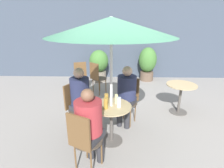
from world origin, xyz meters
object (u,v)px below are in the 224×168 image
object	(u,v)px
seated_person_0	(126,91)
bistro_chair_0	(129,96)
bistro_chair_4	(80,74)
seated_person_2	(90,122)
potted_plant_1	(147,63)
cafe_table_near	(111,116)
potted_plant_0	(99,64)
bistro_chair_3	(97,76)
beer_glass_0	(119,102)
bistro_chair_1	(75,103)
bistro_chair_2	(83,138)
beer_glass_1	(116,99)
seated_person_1	(81,96)
beer_glass_2	(106,99)
umbrella	(111,27)
cafe_table_far	(181,92)
beer_glass_3	(106,103)

from	to	relation	value
seated_person_0	bistro_chair_0	bearing A→B (deg)	90.00
bistro_chair_4	seated_person_2	xyz separation A→B (m)	(0.73, -2.88, 0.16)
potted_plant_1	seated_person_0	bearing A→B (deg)	-106.74
cafe_table_near	potted_plant_0	bearing A→B (deg)	99.24
bistro_chair_3	seated_person_2	xyz separation A→B (m)	(0.22, -2.76, 0.16)
seated_person_2	beer_glass_0	xyz separation A→B (m)	(0.41, 0.53, 0.06)
bistro_chair_1	cafe_table_near	bearing A→B (deg)	-90.00
bistro_chair_0	seated_person_0	bearing A→B (deg)	-90.00
bistro_chair_2	seated_person_2	bearing A→B (deg)	-90.00
bistro_chair_3	beer_glass_1	xyz separation A→B (m)	(0.58, -2.08, 0.21)
bistro_chair_3	bistro_chair_4	distance (m)	0.52
seated_person_1	beer_glass_2	xyz separation A→B (m)	(0.48, -0.18, 0.03)
seated_person_0	bistro_chair_1	bearing A→B (deg)	-141.24
potted_plant_0	umbrella	world-z (taller)	umbrella
cafe_table_far	bistro_chair_1	size ratio (longest dim) A/B	0.74
seated_person_2	beer_glass_2	distance (m)	0.70
bistro_chair_3	beer_glass_3	distance (m)	2.34
bistro_chair_0	bistro_chair_2	xyz separation A→B (m)	(-0.70, -1.42, 0.00)
cafe_table_far	seated_person_2	xyz separation A→B (m)	(-1.85, -1.70, 0.22)
seated_person_1	beer_glass_2	world-z (taller)	seated_person_1
cafe_table_far	potted_plant_1	bearing A→B (deg)	98.85
bistro_chair_3	beer_glass_2	distance (m)	2.14
cafe_table_near	bistro_chair_3	bearing A→B (deg)	102.91
bistro_chair_3	bistro_chair_4	world-z (taller)	same
seated_person_0	beer_glass_2	world-z (taller)	seated_person_0
bistro_chair_1	beer_glass_3	world-z (taller)	bistro_chair_1
bistro_chair_1	bistro_chair_2	bearing A→B (deg)	-135.00
potted_plant_0	bistro_chair_0	bearing A→B (deg)	-71.53
bistro_chair_3	beer_glass_0	world-z (taller)	bistro_chair_3
potted_plant_0	umbrella	distance (m)	3.73
beer_glass_1	potted_plant_0	bearing A→B (deg)	100.91
bistro_chair_0	potted_plant_0	size ratio (longest dim) A/B	0.85
seated_person_0	potted_plant_0	bearing A→B (deg)	132.65
seated_person_0	potted_plant_0	distance (m)	2.99
cafe_table_near	seated_person_0	xyz separation A→B (m)	(0.28, 0.57, 0.22)
beer_glass_0	umbrella	size ratio (longest dim) A/B	0.08
beer_glass_1	cafe_table_far	bearing A→B (deg)	34.53
bistro_chair_2	beer_glass_1	world-z (taller)	bistro_chair_2
beer_glass_2	potted_plant_0	size ratio (longest dim) A/B	0.16
bistro_chair_3	bistro_chair_4	xyz separation A→B (m)	(-0.51, 0.12, 0.00)
bistro_chair_4	potted_plant_0	size ratio (longest dim) A/B	0.85
cafe_table_near	beer_glass_2	size ratio (longest dim) A/B	4.01
bistro_chair_4	bistro_chair_1	bearing A→B (deg)	77.50
bistro_chair_0	umbrella	bearing A→B (deg)	-90.00
bistro_chair_3	seated_person_0	distance (m)	1.80
bistro_chair_0	beer_glass_1	world-z (taller)	bistro_chair_0
beer_glass_1	beer_glass_2	world-z (taller)	beer_glass_2
cafe_table_near	bistro_chair_1	world-z (taller)	bistro_chair_1
beer_glass_3	beer_glass_2	bearing A→B (deg)	90.62
seated_person_2	potted_plant_0	world-z (taller)	seated_person_2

